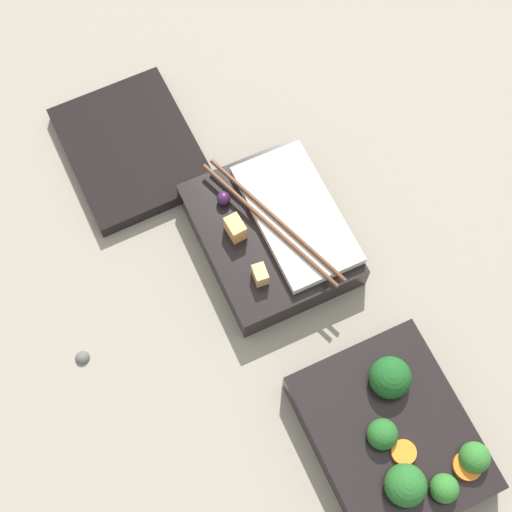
{
  "coord_description": "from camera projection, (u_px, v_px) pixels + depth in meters",
  "views": [
    {
      "loc": [
        -0.18,
        0.17,
        0.77
      ],
      "look_at": [
        0.11,
        0.04,
        0.04
      ],
      "focal_mm": 50.0,
      "sensor_mm": 36.0,
      "label": 1
    }
  ],
  "objects": [
    {
      "name": "pebble_0",
      "position": [
        82.0,
        357.0,
        0.79
      ],
      "size": [
        0.02,
        0.02,
        0.02
      ],
      "primitive_type": "sphere",
      "color": "#595651",
      "rests_on": "ground_plane"
    },
    {
      "name": "bento_tray_vegetable",
      "position": [
        393.0,
        435.0,
        0.73
      ],
      "size": [
        0.19,
        0.15,
        0.07
      ],
      "color": "black",
      "rests_on": "ground_plane"
    },
    {
      "name": "ground_plane",
      "position": [
        326.0,
        336.0,
        0.8
      ],
      "size": [
        3.0,
        3.0,
        0.0
      ],
      "primitive_type": "plane",
      "color": "gray"
    },
    {
      "name": "bento_tray_rice",
      "position": [
        273.0,
        232.0,
        0.83
      ],
      "size": [
        0.2,
        0.15,
        0.06
      ],
      "color": "black",
      "rests_on": "ground_plane"
    },
    {
      "name": "bento_lid",
      "position": [
        131.0,
        149.0,
        0.89
      ],
      "size": [
        0.19,
        0.16,
        0.02
      ],
      "primitive_type": "cube",
      "rotation": [
        0.0,
        0.0,
        0.02
      ],
      "color": "black",
      "rests_on": "ground_plane"
    }
  ]
}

